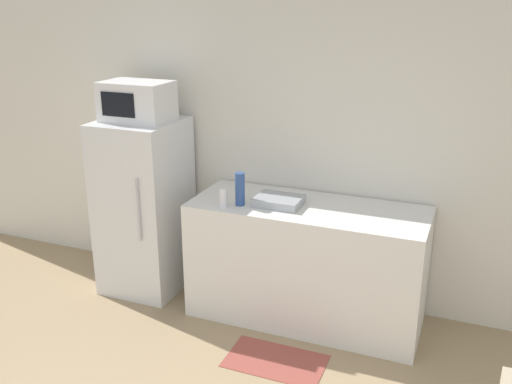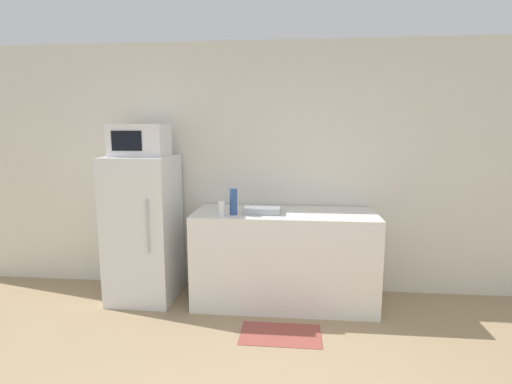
% 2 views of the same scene
% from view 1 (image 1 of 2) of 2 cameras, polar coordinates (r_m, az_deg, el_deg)
% --- Properties ---
extents(wall_back, '(8.00, 0.06, 2.60)m').
position_cam_1_polar(wall_back, '(4.49, 6.62, 4.77)').
color(wall_back, silver).
rests_on(wall_back, ground_plane).
extents(refrigerator, '(0.63, 0.68, 1.45)m').
position_cam_1_polar(refrigerator, '(4.86, -11.10, -1.40)').
color(refrigerator, silver).
rests_on(refrigerator, ground_plane).
extents(microwave, '(0.53, 0.37, 0.31)m').
position_cam_1_polar(microwave, '(4.64, -11.80, 8.88)').
color(microwave, white).
rests_on(microwave, refrigerator).
extents(counter, '(1.76, 0.70, 0.92)m').
position_cam_1_polar(counter, '(4.41, 5.08, -7.05)').
color(counter, silver).
rests_on(counter, ground_plane).
extents(sink_basin, '(0.34, 0.27, 0.06)m').
position_cam_1_polar(sink_basin, '(4.24, 2.29, -0.89)').
color(sink_basin, '#9EA3A8').
rests_on(sink_basin, counter).
extents(bottle_tall, '(0.07, 0.07, 0.25)m').
position_cam_1_polar(bottle_tall, '(4.20, -1.61, 0.30)').
color(bottle_tall, '#2D4C8C').
rests_on(bottle_tall, counter).
extents(bottle_short, '(0.06, 0.06, 0.14)m').
position_cam_1_polar(bottle_short, '(4.19, -3.29, -0.56)').
color(bottle_short, silver).
rests_on(bottle_short, counter).
extents(kitchen_rug, '(0.68, 0.40, 0.01)m').
position_cam_1_polar(kitchen_rug, '(4.11, 1.96, -16.51)').
color(kitchen_rug, '#99473D').
rests_on(kitchen_rug, ground_plane).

